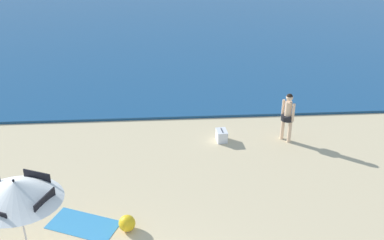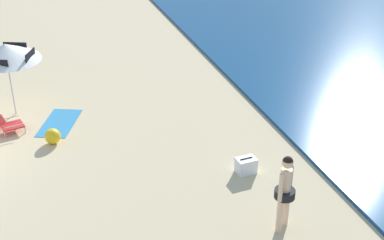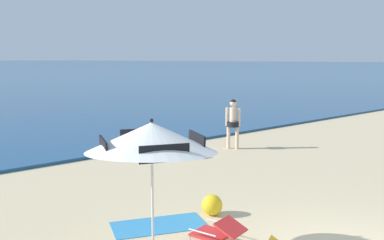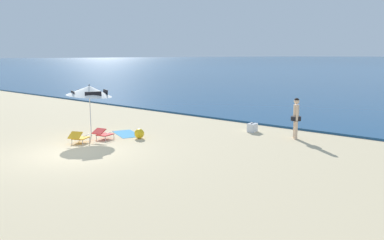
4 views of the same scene
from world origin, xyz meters
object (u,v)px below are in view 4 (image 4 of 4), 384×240
Objects in this scene: lounge_chair_under_umbrella at (103,133)px; beach_ball at (139,134)px; lounge_chair_beside_umbrella at (79,137)px; cooler_box at (252,128)px; person_standing_near_shore at (296,115)px; beach_towel at (127,134)px; beach_umbrella_striped_main at (89,91)px.

lounge_chair_under_umbrella reaches higher than beach_ball.
cooler_box is at bearing 58.26° from lounge_chair_beside_umbrella.
person_standing_near_shore reaches higher than lounge_chair_under_umbrella.
cooler_box is at bearing 45.24° from beach_towel.
beach_umbrella_striped_main reaches higher than cooler_box.
beach_towel is at bearing -134.76° from cooler_box.
cooler_box is (4.16, 6.72, -0.07)m from lounge_chair_beside_umbrella.
lounge_chair_under_umbrella is 2.26× the size of beach_ball.
beach_ball is at bearing 62.75° from lounge_chair_beside_umbrella.
lounge_chair_under_umbrella is 1.87× the size of cooler_box.
lounge_chair_under_umbrella is at bearing 81.43° from lounge_chair_beside_umbrella.
person_standing_near_shore is 0.99× the size of beach_towel.
lounge_chair_beside_umbrella reaches higher than lounge_chair_under_umbrella.
cooler_box is (-2.23, 0.13, -0.83)m from person_standing_near_shore.
person_standing_near_shore is 7.64m from beach_towel.
beach_umbrella_striped_main reaches higher than beach_ball.
lounge_chair_under_umbrella reaches higher than beach_towel.
person_standing_near_shore is at bearing 32.47° from beach_towel.
lounge_chair_beside_umbrella is 2.38× the size of beach_ball.
beach_umbrella_striped_main is 2.12m from lounge_chair_under_umbrella.
cooler_box is at bearing 176.75° from person_standing_near_shore.
lounge_chair_under_umbrella is 0.55× the size of person_standing_near_shore.
beach_umbrella_striped_main is 2.56m from beach_towel.
beach_towel is (-1.16, 0.27, -0.21)m from beach_ball.
lounge_chair_beside_umbrella is 9.21m from person_standing_near_shore.
beach_umbrella_striped_main is 2.99m from beach_ball.
lounge_chair_under_umbrella is at bearing -125.33° from cooler_box.
person_standing_near_shore is 4.12× the size of beach_ball.
lounge_chair_beside_umbrella is 2.55m from beach_ball.
cooler_box is (3.99, 5.63, -0.07)m from lounge_chair_under_umbrella.
cooler_box is at bearing 54.67° from lounge_chair_under_umbrella.
lounge_chair_beside_umbrella is 1.97× the size of cooler_box.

